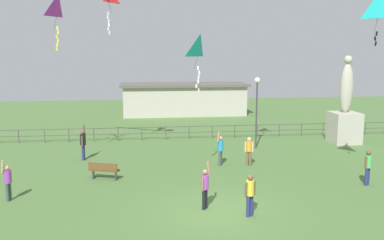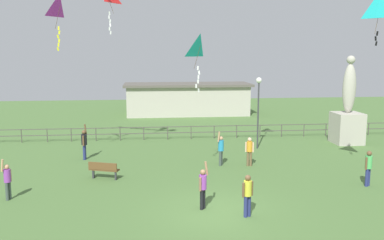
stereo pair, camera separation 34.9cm
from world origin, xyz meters
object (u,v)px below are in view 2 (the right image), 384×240
(lamppost, at_px, (259,97))
(kite_3, at_px, (381,6))
(person_5, at_px, (84,142))
(kite_0, at_px, (200,48))
(statue_monument, at_px, (348,117))
(person_2, at_px, (368,166))
(park_bench, at_px, (104,170))
(person_1, at_px, (7,179))
(kite_5, at_px, (60,8))
(person_6, at_px, (248,193))
(person_4, at_px, (221,148))
(person_0, at_px, (203,186))
(person_3, at_px, (249,150))

(lamppost, relative_size, kite_3, 1.87)
(person_5, xyz_separation_m, kite_0, (6.28, -3.91, 5.39))
(statue_monument, bearing_deg, person_2, -110.39)
(park_bench, height_order, kite_0, kite_0)
(person_1, bearing_deg, kite_5, 76.29)
(statue_monument, xyz_separation_m, person_2, (-3.37, -9.07, -0.82))
(person_1, distance_m, person_2, 16.10)
(statue_monument, relative_size, person_6, 3.63)
(statue_monument, distance_m, kite_3, 11.40)
(park_bench, height_order, person_4, person_4)
(person_5, relative_size, kite_3, 0.83)
(lamppost, bearing_deg, kite_3, -67.45)
(person_5, distance_m, kite_5, 7.59)
(person_0, distance_m, kite_0, 7.15)
(kite_5, bearing_deg, park_bench, -53.53)
(park_bench, distance_m, person_1, 4.58)
(person_0, bearing_deg, person_4, 73.88)
(statue_monument, relative_size, person_3, 3.74)
(lamppost, relative_size, person_0, 2.41)
(person_4, xyz_separation_m, person_5, (-7.66, 2.14, 0.06))
(kite_0, distance_m, kite_5, 8.04)
(person_3, bearing_deg, person_4, 170.91)
(person_3, distance_m, kite_0, 6.41)
(person_4, bearing_deg, person_0, -106.12)
(kite_0, bearing_deg, person_4, 52.06)
(person_6, xyz_separation_m, kite_5, (-8.23, 8.65, 7.58))
(person_4, bearing_deg, person_5, 164.36)
(person_2, bearing_deg, park_bench, 168.80)
(statue_monument, distance_m, kite_5, 19.60)
(person_2, bearing_deg, kite_5, 159.18)
(statue_monument, relative_size, park_bench, 3.85)
(lamppost, relative_size, kite_5, 1.55)
(kite_3, bearing_deg, person_2, -128.81)
(person_0, distance_m, kite_3, 11.22)
(lamppost, height_order, person_5, lamppost)
(person_4, relative_size, person_6, 1.18)
(person_0, xyz_separation_m, kite_3, (8.23, 2.32, 7.27))
(lamppost, bearing_deg, person_3, -110.48)
(kite_5, bearing_deg, kite_0, -23.40)
(person_2, relative_size, person_3, 1.05)
(person_5, bearing_deg, person_2, -24.86)
(kite_3, bearing_deg, person_6, -153.70)
(person_0, height_order, kite_5, kite_5)
(kite_5, bearing_deg, person_3, -8.82)
(person_4, relative_size, person_5, 0.94)
(person_4, bearing_deg, kite_0, -127.94)
(person_2, distance_m, kite_5, 17.45)
(park_bench, relative_size, person_5, 0.76)
(statue_monument, height_order, lamppost, statue_monument)
(lamppost, xyz_separation_m, person_3, (-1.54, -4.13, -2.41))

